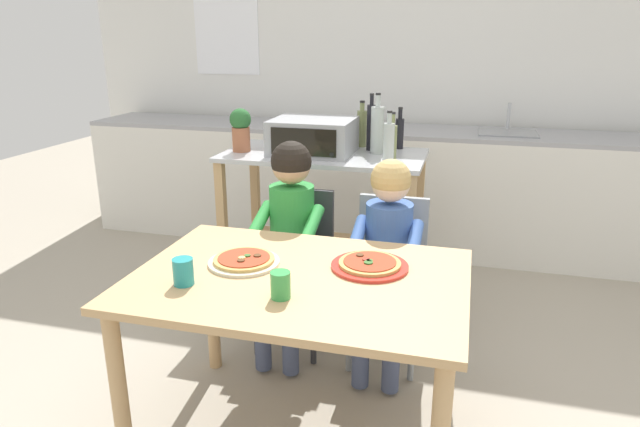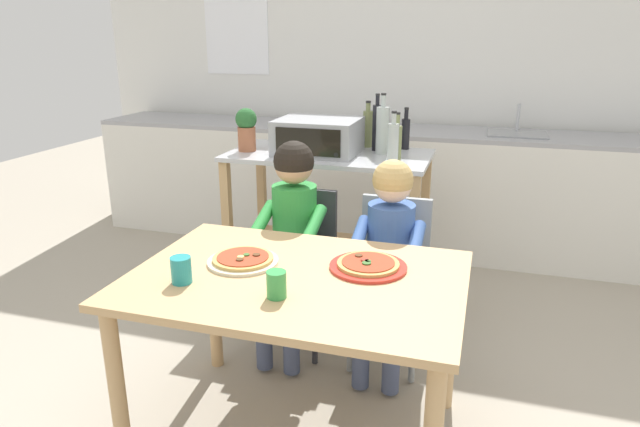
{
  "view_description": "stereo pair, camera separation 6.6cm",
  "coord_description": "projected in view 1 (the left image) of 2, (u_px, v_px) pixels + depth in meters",
  "views": [
    {
      "loc": [
        0.58,
        -1.83,
        1.58
      ],
      "look_at": [
        0.0,
        0.3,
        0.87
      ],
      "focal_mm": 31.42,
      "sensor_mm": 36.0,
      "label": 1
    },
    {
      "loc": [
        0.64,
        -1.81,
        1.58
      ],
      "look_at": [
        0.0,
        0.3,
        0.87
      ],
      "focal_mm": 31.42,
      "sensor_mm": 36.0,
      "label": 2
    }
  ],
  "objects": [
    {
      "name": "bottle_clear_vinegar",
      "position": [
        362.0,
        127.0,
        3.4
      ],
      "size": [
        0.06,
        0.06,
        0.28
      ],
      "color": "olive",
      "rests_on": "kitchen_island_cart"
    },
    {
      "name": "back_wall_tiled",
      "position": [
        400.0,
        64.0,
        4.39
      ],
      "size": [
        5.27,
        0.13,
        2.7
      ],
      "color": "white",
      "rests_on": "ground"
    },
    {
      "name": "bottle_brown_beer",
      "position": [
        392.0,
        141.0,
        3.07
      ],
      "size": [
        0.05,
        0.05,
        0.26
      ],
      "color": "olive",
      "rests_on": "kitchen_island_cart"
    },
    {
      "name": "bottle_tall_green_wine",
      "position": [
        377.0,
        129.0,
        3.2
      ],
      "size": [
        0.07,
        0.07,
        0.35
      ],
      "color": "#ADB7B2",
      "rests_on": "kitchen_island_cart"
    },
    {
      "name": "bottle_squat_spirits",
      "position": [
        371.0,
        126.0,
        3.29
      ],
      "size": [
        0.05,
        0.05,
        0.33
      ],
      "color": "black",
      "rests_on": "kitchen_island_cart"
    },
    {
      "name": "toaster_oven",
      "position": [
        313.0,
        136.0,
        3.22
      ],
      "size": [
        0.46,
        0.4,
        0.2
      ],
      "color": "#999BA0",
      "rests_on": "kitchen_island_cart"
    },
    {
      "name": "bottle_dark_olive_oil",
      "position": [
        400.0,
        132.0,
        3.35
      ],
      "size": [
        0.05,
        0.05,
        0.25
      ],
      "color": "black",
      "rests_on": "kitchen_island_cart"
    },
    {
      "name": "kitchen_counter",
      "position": [
        388.0,
        187.0,
        4.29
      ],
      "size": [
        4.75,
        0.6,
        1.11
      ],
      "color": "silver",
      "rests_on": "ground"
    },
    {
      "name": "pizza_plate_cream",
      "position": [
        244.0,
        261.0,
        2.19
      ],
      "size": [
        0.28,
        0.28,
        0.03
      ],
      "color": "beige",
      "rests_on": "dining_table"
    },
    {
      "name": "drinking_cup_green",
      "position": [
        281.0,
        285.0,
        1.9
      ],
      "size": [
        0.07,
        0.07,
        0.1
      ],
      "primitive_type": "cylinder",
      "color": "green",
      "rests_on": "dining_table"
    },
    {
      "name": "ground_plane",
      "position": [
        354.0,
        316.0,
        3.29
      ],
      "size": [
        10.64,
        10.64,
        0.0
      ],
      "primitive_type": "plane",
      "color": "#A89E8C"
    },
    {
      "name": "potted_herb_plant",
      "position": [
        241.0,
        128.0,
        3.26
      ],
      "size": [
        0.13,
        0.13,
        0.25
      ],
      "color": "#9E5B3D",
      "rests_on": "kitchen_island_cart"
    },
    {
      "name": "drinking_cup_teal",
      "position": [
        183.0,
        272.0,
        2.0
      ],
      "size": [
        0.07,
        0.07,
        0.1
      ],
      "primitive_type": "cylinder",
      "color": "teal",
      "rests_on": "dining_table"
    },
    {
      "name": "dining_chair_right",
      "position": [
        389.0,
        268.0,
        2.75
      ],
      "size": [
        0.36,
        0.36,
        0.81
      ],
      "color": "gray",
      "rests_on": "ground"
    },
    {
      "name": "dining_chair_left",
      "position": [
        296.0,
        257.0,
        2.89
      ],
      "size": [
        0.36,
        0.36,
        0.81
      ],
      "color": "#333338",
      "rests_on": "ground"
    },
    {
      "name": "kitchen_island_cart",
      "position": [
        324.0,
        202.0,
        3.34
      ],
      "size": [
        1.16,
        0.61,
        0.92
      ],
      "color": "#B7BABF",
      "rests_on": "ground"
    },
    {
      "name": "child_in_green_shirt",
      "position": [
        289.0,
        225.0,
        2.72
      ],
      "size": [
        0.32,
        0.42,
        1.08
      ],
      "color": "#424C6B",
      "rests_on": "ground"
    },
    {
      "name": "child_in_blue_striped_shirt",
      "position": [
        387.0,
        242.0,
        2.59
      ],
      "size": [
        0.32,
        0.42,
        1.02
      ],
      "color": "#424C6B",
      "rests_on": "ground"
    },
    {
      "name": "bottle_slim_sauce",
      "position": [
        389.0,
        142.0,
        2.96
      ],
      "size": [
        0.06,
        0.06,
        0.28
      ],
      "color": "#ADB7B2",
      "rests_on": "kitchen_island_cart"
    },
    {
      "name": "dining_table",
      "position": [
        299.0,
        300.0,
        2.12
      ],
      "size": [
        1.24,
        0.87,
        0.72
      ],
      "color": "tan",
      "rests_on": "ground"
    },
    {
      "name": "pizza_plate_red_rimmed",
      "position": [
        370.0,
        265.0,
        2.15
      ],
      "size": [
        0.3,
        0.3,
        0.03
      ],
      "color": "red",
      "rests_on": "dining_table"
    }
  ]
}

